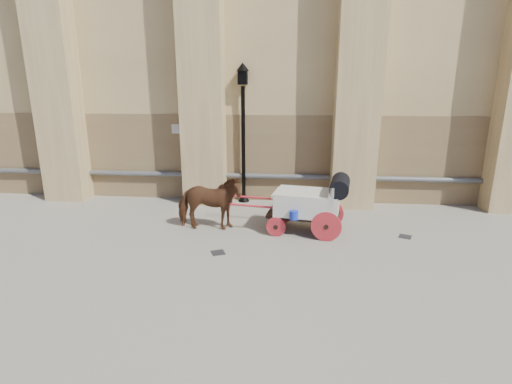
# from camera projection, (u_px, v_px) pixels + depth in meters

# --- Properties ---
(ground) EXTENTS (90.00, 90.00, 0.00)m
(ground) POSITION_uv_depth(u_px,v_px,m) (215.00, 243.00, 10.52)
(ground) COLOR slate
(ground) RESTS_ON ground
(horse) EXTENTS (1.92, 0.94, 1.59)m
(horse) POSITION_uv_depth(u_px,v_px,m) (209.00, 203.00, 11.23)
(horse) COLOR brown
(horse) RESTS_ON ground
(carriage) EXTENTS (3.89, 1.59, 1.65)m
(carriage) POSITION_uv_depth(u_px,v_px,m) (312.00, 202.00, 11.02)
(carriage) COLOR black
(carriage) RESTS_ON ground
(street_lamp) EXTENTS (0.44, 0.44, 4.68)m
(street_lamp) POSITION_uv_depth(u_px,v_px,m) (243.00, 130.00, 13.45)
(street_lamp) COLOR black
(street_lamp) RESTS_ON ground
(drain_grate_near) EXTENTS (0.42, 0.42, 0.01)m
(drain_grate_near) POSITION_uv_depth(u_px,v_px,m) (218.00, 253.00, 9.89)
(drain_grate_near) COLOR black
(drain_grate_near) RESTS_ON ground
(drain_grate_far) EXTENTS (0.42, 0.42, 0.01)m
(drain_grate_far) POSITION_uv_depth(u_px,v_px,m) (405.00, 237.00, 10.91)
(drain_grate_far) COLOR black
(drain_grate_far) RESTS_ON ground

